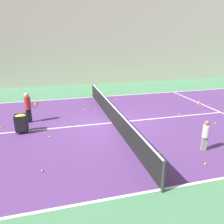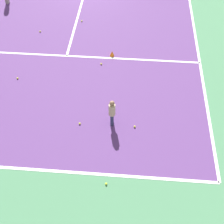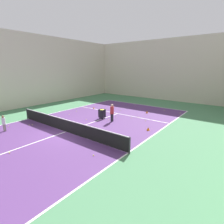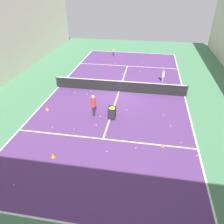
% 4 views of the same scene
% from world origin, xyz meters
% --- Properties ---
extents(ground_plane, '(39.32, 39.32, 0.00)m').
position_xyz_m(ground_plane, '(0.00, 0.00, 0.00)').
color(ground_plane, '#477F56').
extents(court_playing_area, '(11.23, 24.88, 0.00)m').
position_xyz_m(court_playing_area, '(0.00, 0.00, 0.00)').
color(court_playing_area, '#563370').
rests_on(court_playing_area, ground).
extents(line_baseline_near, '(11.23, 0.10, 0.00)m').
position_xyz_m(line_baseline_near, '(0.00, -12.44, 0.01)').
color(line_baseline_near, white).
rests_on(line_baseline_near, ground).
extents(line_sideline_left, '(0.10, 24.88, 0.00)m').
position_xyz_m(line_sideline_left, '(-5.62, 0.00, 0.01)').
color(line_sideline_left, white).
rests_on(line_sideline_left, ground).
extents(line_sideline_right, '(0.10, 24.88, 0.00)m').
position_xyz_m(line_sideline_right, '(5.62, 0.00, 0.01)').
color(line_sideline_right, white).
rests_on(line_sideline_right, ground).
extents(line_service_near, '(11.23, 0.10, 0.00)m').
position_xyz_m(line_service_near, '(0.00, -6.84, 0.01)').
color(line_service_near, white).
rests_on(line_service_near, ground).
extents(line_service_far, '(11.23, 0.10, 0.00)m').
position_xyz_m(line_service_far, '(0.00, 6.84, 0.01)').
color(line_service_far, white).
rests_on(line_service_far, ground).
extents(line_centre_service, '(0.10, 13.68, 0.00)m').
position_xyz_m(line_centre_service, '(0.00, 0.00, 0.01)').
color(line_centre_service, white).
rests_on(line_centre_service, ground).
extents(tennis_net, '(11.53, 0.10, 1.01)m').
position_xyz_m(tennis_net, '(0.00, 0.00, 0.52)').
color(tennis_net, '#2D2D33').
rests_on(tennis_net, ground).
extents(player_near_baseline, '(0.24, 0.55, 1.13)m').
position_xyz_m(player_near_baseline, '(2.23, -10.41, 0.65)').
color(player_near_baseline, '#2D3351').
rests_on(player_near_baseline, ground).
extents(coach_at_net, '(0.37, 0.66, 1.62)m').
position_xyz_m(coach_at_net, '(1.22, 4.22, 0.93)').
color(coach_at_net, black).
rests_on(coach_at_net, ground).
extents(child_midcourt, '(0.32, 0.32, 1.26)m').
position_xyz_m(child_midcourt, '(-3.83, -2.77, 0.72)').
color(child_midcourt, gray).
rests_on(child_midcourt, ground).
extents(ball_cart, '(0.50, 0.54, 0.91)m').
position_xyz_m(ball_cart, '(-0.14, 4.43, 0.63)').
color(ball_cart, black).
rests_on(ball_cart, ground).
extents(training_cone_0, '(0.19, 0.19, 0.25)m').
position_xyz_m(training_cone_0, '(1.93, -6.67, 0.13)').
color(training_cone_0, orange).
rests_on(training_cone_0, ground).
extents(training_cone_1, '(0.18, 0.18, 0.21)m').
position_xyz_m(training_cone_1, '(-3.61, 6.96, 0.11)').
color(training_cone_1, orange).
rests_on(training_cone_1, ground).
extents(training_cone_2, '(0.26, 0.26, 0.25)m').
position_xyz_m(training_cone_2, '(2.38, 8.88, 0.13)').
color(training_cone_2, orange).
rests_on(training_cone_2, ground).
extents(training_cone_3, '(0.26, 0.26, 0.26)m').
position_xyz_m(training_cone_3, '(4.86, 4.13, 0.13)').
color(training_cone_3, orange).
rests_on(training_cone_3, ground).
extents(tennis_ball_0, '(0.07, 0.07, 0.07)m').
position_xyz_m(tennis_ball_0, '(-4.38, -13.01, 0.04)').
color(tennis_ball_0, yellow).
rests_on(tennis_ball_0, ground).
extents(tennis_ball_1, '(0.07, 0.07, 0.07)m').
position_xyz_m(tennis_ball_1, '(3.72, 0.96, 0.04)').
color(tennis_ball_1, yellow).
rests_on(tennis_ball_1, ground).
extents(tennis_ball_2, '(0.07, 0.07, 0.07)m').
position_xyz_m(tennis_ball_2, '(2.25, -12.76, 0.04)').
color(tennis_ball_2, yellow).
rests_on(tennis_ball_2, ground).
extents(tennis_ball_3, '(0.07, 0.07, 0.07)m').
position_xyz_m(tennis_ball_3, '(1.12, -10.53, 0.04)').
color(tennis_ball_3, yellow).
rests_on(tennis_ball_3, ground).
extents(tennis_ball_4, '(0.07, 0.07, 0.07)m').
position_xyz_m(tennis_ball_4, '(1.53, -7.28, 0.04)').
color(tennis_ball_4, yellow).
rests_on(tennis_ball_4, ground).
extents(tennis_ball_5, '(0.07, 0.07, 0.07)m').
position_xyz_m(tennis_ball_5, '(-2.06, 7.39, 0.04)').
color(tennis_ball_5, yellow).
rests_on(tennis_ball_5, ground).
extents(tennis_ball_6, '(0.07, 0.07, 0.07)m').
position_xyz_m(tennis_ball_6, '(-0.47, 7.96, 0.04)').
color(tennis_ball_6, yellow).
rests_on(tennis_ball_6, ground).
extents(tennis_ball_7, '(0.07, 0.07, 0.07)m').
position_xyz_m(tennis_ball_7, '(-4.82, -8.46, 0.04)').
color(tennis_ball_7, yellow).
rests_on(tennis_ball_7, ground).
extents(tennis_ball_8, '(0.07, 0.07, 0.07)m').
position_xyz_m(tennis_ball_8, '(-0.70, 11.60, 0.04)').
color(tennis_ball_8, yellow).
rests_on(tennis_ball_8, ground).
extents(tennis_ball_9, '(0.07, 0.07, 0.07)m').
position_xyz_m(tennis_ball_9, '(-3.68, -0.93, 0.04)').
color(tennis_ball_9, yellow).
rests_on(tennis_ball_9, ground).
extents(tennis_ball_10, '(0.07, 0.07, 0.07)m').
position_xyz_m(tennis_ball_10, '(3.58, 6.21, 0.04)').
color(tennis_ball_10, yellow).
rests_on(tennis_ball_10, ground).
extents(tennis_ball_11, '(0.07, 0.07, 0.07)m').
position_xyz_m(tennis_ball_11, '(-4.36, -12.00, 0.04)').
color(tennis_ball_11, yellow).
rests_on(tennis_ball_11, ground).
extents(tennis_ball_13, '(0.07, 0.07, 0.07)m').
position_xyz_m(tennis_ball_13, '(4.28, -1.46, 0.04)').
color(tennis_ball_13, yellow).
rests_on(tennis_ball_13, ground).
extents(tennis_ball_14, '(0.07, 0.07, 0.07)m').
position_xyz_m(tennis_ball_14, '(-1.68, -8.43, 0.04)').
color(tennis_ball_14, yellow).
rests_on(tennis_ball_14, ground).
extents(tennis_ball_15, '(0.07, 0.07, 0.07)m').
position_xyz_m(tennis_ball_15, '(0.71, 4.36, 0.04)').
color(tennis_ball_15, yellow).
rests_on(tennis_ball_15, ground).
extents(tennis_ball_16, '(0.07, 0.07, 0.07)m').
position_xyz_m(tennis_ball_16, '(3.02, -10.51, 0.04)').
color(tennis_ball_16, yellow).
rests_on(tennis_ball_16, ground).
extents(tennis_ball_17, '(0.07, 0.07, 0.07)m').
position_xyz_m(tennis_ball_17, '(-4.79, -2.14, 0.04)').
color(tennis_ball_17, yellow).
rests_on(tennis_ball_17, ground).
extents(tennis_ball_18, '(0.07, 0.07, 0.07)m').
position_xyz_m(tennis_ball_18, '(-4.68, 6.42, 0.04)').
color(tennis_ball_18, yellow).
rests_on(tennis_ball_18, ground).
extents(tennis_ball_19, '(0.07, 0.07, 0.07)m').
position_xyz_m(tennis_ball_19, '(2.42, 0.41, 0.04)').
color(tennis_ball_19, yellow).
rests_on(tennis_ball_19, ground).
extents(tennis_ball_20, '(0.07, 0.07, 0.07)m').
position_xyz_m(tennis_ball_20, '(-5.46, 7.45, 0.04)').
color(tennis_ball_20, yellow).
rests_on(tennis_ball_20, ground).
extents(tennis_ball_21, '(0.07, 0.07, 0.07)m').
position_xyz_m(tennis_ball_21, '(3.45, 11.07, 0.04)').
color(tennis_ball_21, yellow).
rests_on(tennis_ball_21, ground).
extents(tennis_ball_22, '(0.07, 0.07, 0.07)m').
position_xyz_m(tennis_ball_22, '(-5.21, -12.41, 0.04)').
color(tennis_ball_22, yellow).
rests_on(tennis_ball_22, ground).
extents(tennis_ball_23, '(0.07, 0.07, 0.07)m').
position_xyz_m(tennis_ball_23, '(-1.04, 3.19, 0.04)').
color(tennis_ball_23, yellow).
rests_on(tennis_ball_23, ground).
extents(tennis_ball_24, '(0.07, 0.07, 0.07)m').
position_xyz_m(tennis_ball_24, '(2.51, 6.86, 0.04)').
color(tennis_ball_24, yellow).
rests_on(tennis_ball_24, ground).
extents(tennis_ball_25, '(0.07, 0.07, 0.07)m').
position_xyz_m(tennis_ball_25, '(0.76, 5.48, 0.04)').
color(tennis_ball_25, yellow).
rests_on(tennis_ball_25, ground).
extents(tennis_ball_26, '(0.07, 0.07, 0.07)m').
position_xyz_m(tennis_ball_26, '(0.26, -4.16, 0.04)').
color(tennis_ball_26, yellow).
rests_on(tennis_ball_26, ground).
extents(tennis_ball_27, '(0.07, 0.07, 0.07)m').
position_xyz_m(tennis_ball_27, '(-4.17, 4.76, 0.04)').
color(tennis_ball_27, yellow).
rests_on(tennis_ball_27, ground).
extents(tennis_ball_28, '(0.07, 0.07, 0.07)m').
position_xyz_m(tennis_ball_28, '(-3.76, 3.42, 0.04)').
color(tennis_ball_28, yellow).
rests_on(tennis_ball_28, ground).
extents(tennis_ball_29, '(0.07, 0.07, 0.07)m').
position_xyz_m(tennis_ball_29, '(-3.59, -0.70, 0.04)').
color(tennis_ball_29, yellow).
rests_on(tennis_ball_29, ground).
extents(tennis_ball_30, '(0.07, 0.07, 0.07)m').
position_xyz_m(tennis_ball_30, '(2.08, 6.19, 0.04)').
color(tennis_ball_30, yellow).
rests_on(tennis_ball_30, ground).
extents(tennis_ball_31, '(0.07, 0.07, 0.07)m').
position_xyz_m(tennis_ball_31, '(2.61, 1.05, 0.04)').
color(tennis_ball_31, yellow).
rests_on(tennis_ball_31, ground).
extents(tennis_ball_32, '(0.07, 0.07, 0.07)m').
position_xyz_m(tennis_ball_32, '(-1.54, -5.19, 0.04)').
color(tennis_ball_32, yellow).
rests_on(tennis_ball_32, ground).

